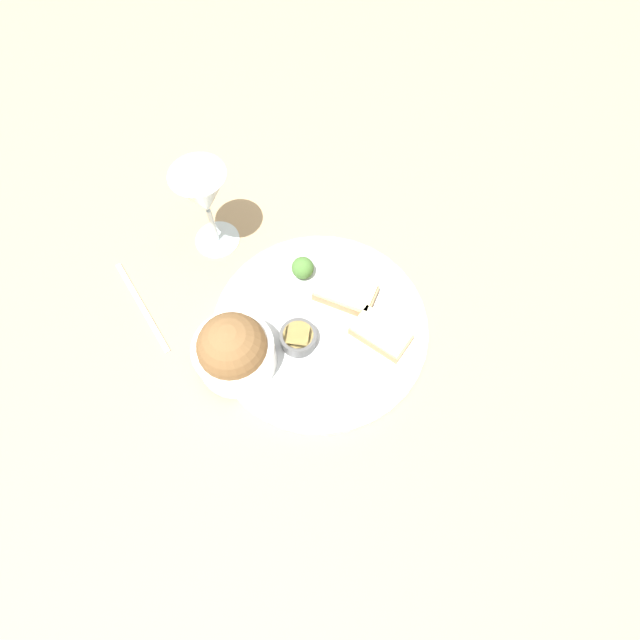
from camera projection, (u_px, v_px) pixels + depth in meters
name	position (u px, v px, depth m)	size (l,w,h in m)	color
ground_plane	(320.00, 329.00, 0.77)	(4.00, 4.00, 0.00)	tan
dinner_plate	(320.00, 328.00, 0.77)	(0.33, 0.33, 0.01)	silver
salad_bowl	(234.00, 350.00, 0.70)	(0.12, 0.12, 0.10)	white
sauce_ramekin	(298.00, 338.00, 0.74)	(0.05, 0.05, 0.03)	#4C4C4C
cheese_toast_near	(346.00, 292.00, 0.77)	(0.10, 0.07, 0.03)	tan
cheese_toast_far	(381.00, 334.00, 0.74)	(0.09, 0.05, 0.03)	tan
wine_glass	(204.00, 196.00, 0.74)	(0.08, 0.08, 0.16)	silver
garnish	(303.00, 268.00, 0.79)	(0.04, 0.04, 0.04)	#477533
fork	(142.00, 306.00, 0.79)	(0.17, 0.09, 0.01)	silver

